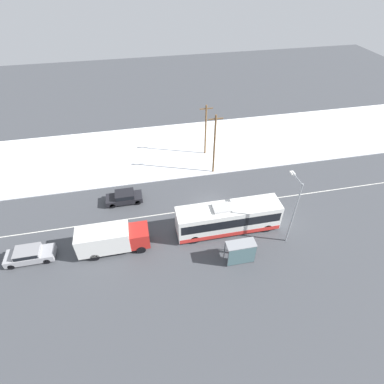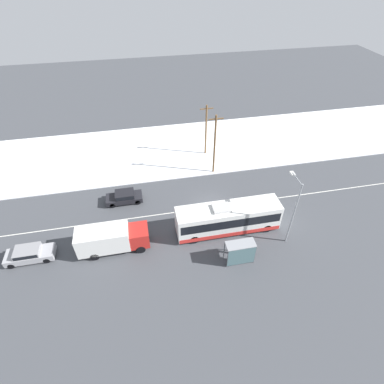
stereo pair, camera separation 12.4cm
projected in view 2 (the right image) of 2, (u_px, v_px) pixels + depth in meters
The scene contains 12 objects.
ground_plane at pixel (211, 207), 34.97m from camera, with size 120.00×120.00×0.00m, color #424449.
snow_lot at pixel (189, 147), 45.04m from camera, with size 80.00×14.69×0.12m.
lane_marking_center at pixel (211, 207), 34.97m from camera, with size 60.00×0.12×0.00m.
city_bus at pixel (228, 218), 31.27m from camera, with size 10.89×2.57×3.41m.
box_truck at pixel (111, 238), 29.31m from camera, with size 6.94×2.30×2.81m.
sedan_car at pixel (124, 197), 35.27m from camera, with size 4.21×1.80×1.39m.
parked_car_near_truck at pixel (29, 254), 28.87m from camera, with size 4.50×1.80×1.41m.
pedestrian_at_stop at pixel (231, 246), 29.22m from camera, with size 0.60×0.27×1.68m.
bus_shelter at pixel (241, 251), 27.97m from camera, with size 2.78×1.20×2.40m.
streetlamp at pixel (294, 205), 28.37m from camera, with size 0.36×2.29×7.55m.
utility_pole_roadside at pixel (215, 144), 37.48m from camera, with size 1.80×0.24×8.28m.
utility_pole_snowlot at pixel (206, 130), 41.18m from camera, with size 1.80×0.24×7.48m.
Camera 2 is at (-7.18, -24.60, 23.97)m, focal length 28.00 mm.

